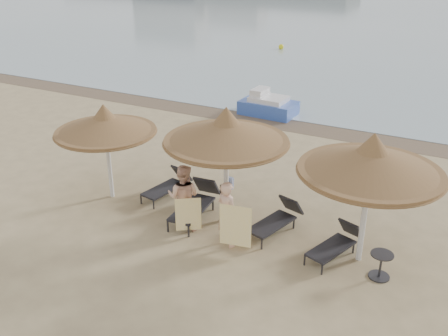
{
  "coord_description": "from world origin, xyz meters",
  "views": [
    {
      "loc": [
        5.73,
        -9.56,
        7.13
      ],
      "look_at": [
        0.18,
        1.2,
        1.57
      ],
      "focal_mm": 40.0,
      "sensor_mm": 36.0,
      "label": 1
    }
  ],
  "objects_px": {
    "palapa_center": "(226,132)",
    "lounger_near_left": "(196,202)",
    "lounger_near_right": "(277,218)",
    "pedal_boat": "(268,105)",
    "side_table": "(380,266)",
    "lounger_far_right": "(337,243)",
    "person_right": "(227,209)",
    "palapa_left": "(105,124)",
    "lounger_far_left": "(169,184)",
    "person_left": "(183,192)",
    "palapa_right": "(371,161)"
  },
  "relations": [
    {
      "from": "lounger_near_right",
      "to": "lounger_near_left",
      "type": "bearing_deg",
      "value": -157.18
    },
    {
      "from": "palapa_left",
      "to": "person_right",
      "type": "height_order",
      "value": "palapa_left"
    },
    {
      "from": "lounger_near_right",
      "to": "side_table",
      "type": "xyz_separation_m",
      "value": [
        2.87,
        -0.82,
        -0.06
      ]
    },
    {
      "from": "palapa_left",
      "to": "lounger_near_right",
      "type": "height_order",
      "value": "palapa_left"
    },
    {
      "from": "pedal_boat",
      "to": "lounger_near_right",
      "type": "bearing_deg",
      "value": -62.9
    },
    {
      "from": "palapa_center",
      "to": "lounger_near_right",
      "type": "bearing_deg",
      "value": 5.43
    },
    {
      "from": "person_left",
      "to": "pedal_boat",
      "type": "bearing_deg",
      "value": -93.23
    },
    {
      "from": "palapa_center",
      "to": "lounger_far_left",
      "type": "relative_size",
      "value": 1.84
    },
    {
      "from": "side_table",
      "to": "person_left",
      "type": "xyz_separation_m",
      "value": [
        -5.18,
        -0.15,
        0.76
      ]
    },
    {
      "from": "palapa_center",
      "to": "side_table",
      "type": "distance_m",
      "value": 4.97
    },
    {
      "from": "palapa_center",
      "to": "lounger_far_right",
      "type": "distance_m",
      "value": 3.93
    },
    {
      "from": "lounger_far_right",
      "to": "pedal_boat",
      "type": "bearing_deg",
      "value": 141.09
    },
    {
      "from": "pedal_boat",
      "to": "side_table",
      "type": "bearing_deg",
      "value": -51.91
    },
    {
      "from": "palapa_center",
      "to": "lounger_near_left",
      "type": "height_order",
      "value": "palapa_center"
    },
    {
      "from": "side_table",
      "to": "person_right",
      "type": "relative_size",
      "value": 0.31
    },
    {
      "from": "palapa_left",
      "to": "side_table",
      "type": "height_order",
      "value": "palapa_left"
    },
    {
      "from": "palapa_center",
      "to": "lounger_far_right",
      "type": "relative_size",
      "value": 1.85
    },
    {
      "from": "palapa_right",
      "to": "person_right",
      "type": "xyz_separation_m",
      "value": [
        -3.16,
        -0.89,
        -1.6
      ]
    },
    {
      "from": "person_right",
      "to": "pedal_boat",
      "type": "distance_m",
      "value": 10.67
    },
    {
      "from": "palapa_left",
      "to": "person_left",
      "type": "distance_m",
      "value": 3.18
    },
    {
      "from": "person_right",
      "to": "pedal_boat",
      "type": "relative_size",
      "value": 0.83
    },
    {
      "from": "palapa_left",
      "to": "person_left",
      "type": "relative_size",
      "value": 1.39
    },
    {
      "from": "person_left",
      "to": "side_table",
      "type": "bearing_deg",
      "value": 168.66
    },
    {
      "from": "lounger_near_left",
      "to": "lounger_far_right",
      "type": "relative_size",
      "value": 1.17
    },
    {
      "from": "palapa_center",
      "to": "person_left",
      "type": "xyz_separation_m",
      "value": [
        -0.84,
        -0.84,
        -1.56
      ]
    },
    {
      "from": "lounger_near_left",
      "to": "person_left",
      "type": "bearing_deg",
      "value": -92.28
    },
    {
      "from": "person_right",
      "to": "pedal_boat",
      "type": "bearing_deg",
      "value": -51.42
    },
    {
      "from": "palapa_center",
      "to": "lounger_near_right",
      "type": "relative_size",
      "value": 1.74
    },
    {
      "from": "lounger_near_left",
      "to": "lounger_far_right",
      "type": "xyz_separation_m",
      "value": [
        4.06,
        -0.11,
        -0.07
      ]
    },
    {
      "from": "palapa_left",
      "to": "lounger_far_left",
      "type": "bearing_deg",
      "value": 30.87
    },
    {
      "from": "person_right",
      "to": "person_left",
      "type": "bearing_deg",
      "value": 11.83
    },
    {
      "from": "palapa_right",
      "to": "person_left",
      "type": "bearing_deg",
      "value": -171.96
    },
    {
      "from": "palapa_center",
      "to": "lounger_near_right",
      "type": "distance_m",
      "value": 2.7
    },
    {
      "from": "side_table",
      "to": "pedal_boat",
      "type": "bearing_deg",
      "value": 125.19
    },
    {
      "from": "lounger_near_left",
      "to": "lounger_near_right",
      "type": "relative_size",
      "value": 1.11
    },
    {
      "from": "palapa_left",
      "to": "lounger_far_left",
      "type": "xyz_separation_m",
      "value": [
        1.49,
        0.89,
        -1.98
      ]
    },
    {
      "from": "lounger_far_right",
      "to": "pedal_boat",
      "type": "distance_m",
      "value": 10.97
    },
    {
      "from": "lounger_far_right",
      "to": "person_right",
      "type": "height_order",
      "value": "person_right"
    },
    {
      "from": "lounger_near_left",
      "to": "lounger_near_right",
      "type": "distance_m",
      "value": 2.35
    },
    {
      "from": "person_left",
      "to": "lounger_far_left",
      "type": "bearing_deg",
      "value": -58.02
    },
    {
      "from": "lounger_far_right",
      "to": "side_table",
      "type": "bearing_deg",
      "value": -1.51
    },
    {
      "from": "side_table",
      "to": "pedal_boat",
      "type": "distance_m",
      "value": 11.97
    },
    {
      "from": "person_right",
      "to": "lounger_near_left",
      "type": "bearing_deg",
      "value": -11.49
    },
    {
      "from": "lounger_far_left",
      "to": "lounger_near_left",
      "type": "distance_m",
      "value": 1.53
    },
    {
      "from": "lounger_near_left",
      "to": "pedal_boat",
      "type": "distance_m",
      "value": 9.39
    },
    {
      "from": "palapa_right",
      "to": "pedal_boat",
      "type": "xyz_separation_m",
      "value": [
        -6.3,
        9.28,
        -2.21
      ]
    },
    {
      "from": "lounger_far_left",
      "to": "pedal_boat",
      "type": "xyz_separation_m",
      "value": [
        -0.33,
        8.54,
        0.07
      ]
    },
    {
      "from": "palapa_left",
      "to": "lounger_far_right",
      "type": "xyz_separation_m",
      "value": [
        6.91,
        0.09,
        -1.98
      ]
    },
    {
      "from": "lounger_near_left",
      "to": "person_right",
      "type": "xyz_separation_m",
      "value": [
        1.45,
        -0.94,
        0.62
      ]
    },
    {
      "from": "lounger_near_left",
      "to": "palapa_center",
      "type": "bearing_deg",
      "value": 5.06
    }
  ]
}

